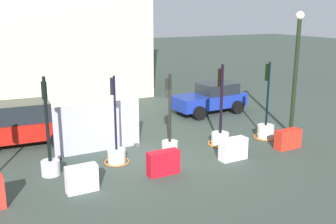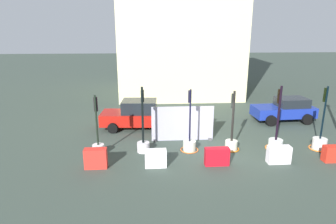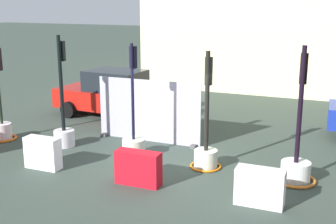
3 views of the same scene
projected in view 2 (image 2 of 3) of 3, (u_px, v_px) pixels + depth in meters
ground_plane at (212, 153)px, 14.72m from camera, size 120.00×120.00×0.00m
traffic_light_0 at (98, 145)px, 14.46m from camera, size 0.85×0.85×3.03m
traffic_light_1 at (143, 140)px, 14.76m from camera, size 0.62×0.62×3.35m
traffic_light_2 at (189, 142)px, 14.98m from camera, size 0.93×0.93×3.20m
traffic_light_3 at (232, 139)px, 15.05m from camera, size 0.84×0.84×3.09m
traffic_light_4 at (276, 140)px, 15.16m from camera, size 1.02×1.02×3.33m
traffic_light_5 at (320, 141)px, 15.15m from camera, size 1.00×1.00×3.31m
construction_barrier_0 at (96, 158)px, 13.09m from camera, size 1.00×0.42×0.92m
construction_barrier_1 at (156, 158)px, 13.18m from camera, size 0.97×0.37×0.84m
construction_barrier_2 at (217, 157)px, 13.38m from camera, size 1.11×0.39×0.83m
construction_barrier_3 at (279, 155)px, 13.59m from camera, size 1.05×0.44×0.82m
construction_barrier_4 at (335, 154)px, 13.76m from camera, size 1.09×0.44×0.77m
car_red_compact at (138, 115)px, 18.23m from camera, size 4.49×2.36×1.78m
car_blue_estate at (285, 109)px, 19.62m from camera, size 4.06×2.24×1.59m
building_main_facade at (178, 2)px, 26.75m from camera, size 11.00×10.23×16.61m
site_fence_panel at (183, 124)px, 16.20m from camera, size 3.43×0.50×1.96m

